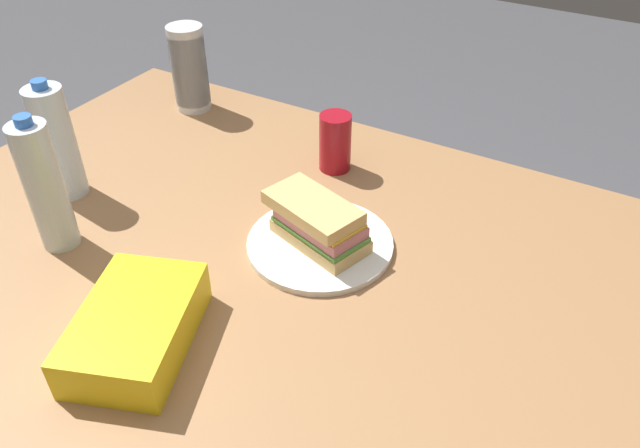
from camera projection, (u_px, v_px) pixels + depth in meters
dining_table at (239, 316)px, 1.07m from camera, size 1.42×1.18×0.75m
paper_plate at (320, 244)px, 1.09m from camera, size 0.26×0.26×0.01m
sandwich at (318, 222)px, 1.06m from camera, size 0.20×0.14×0.08m
soda_can_red at (335, 142)px, 1.26m from camera, size 0.07×0.07×0.12m
chip_bag at (136, 327)px, 0.89m from camera, size 0.22×0.27×0.07m
water_bottle_tall at (45, 187)px, 1.03m from camera, size 0.06×0.06×0.25m
plastic_cup_stack at (189, 69)px, 1.46m from camera, size 0.08×0.08×0.20m
water_bottle_spare at (57, 143)px, 1.16m from camera, size 0.07×0.07×0.24m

